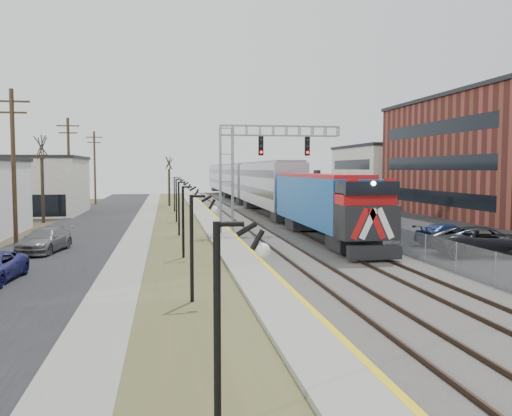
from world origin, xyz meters
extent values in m
plane|color=#473D2D|center=(0.00, 0.00, 0.00)|extent=(160.00, 160.00, 0.00)
cube|color=black|center=(-11.50, 35.00, 0.02)|extent=(7.00, 120.00, 0.04)
cube|color=gray|center=(-7.00, 35.00, 0.04)|extent=(2.00, 120.00, 0.08)
cube|color=#494F2A|center=(-4.00, 35.00, 0.03)|extent=(4.00, 120.00, 0.06)
cube|color=gray|center=(-1.00, 35.00, 0.12)|extent=(2.00, 120.00, 0.24)
cube|color=#595651|center=(4.00, 35.00, 0.10)|extent=(8.00, 120.00, 0.20)
cube|color=black|center=(16.00, 35.00, 0.02)|extent=(16.00, 120.00, 0.04)
cube|color=gold|center=(-0.12, 35.00, 0.24)|extent=(0.24, 120.00, 0.01)
cube|color=#2D2119|center=(1.25, 35.00, 0.28)|extent=(0.08, 120.00, 0.15)
cube|color=#2D2119|center=(2.75, 35.00, 0.28)|extent=(0.08, 120.00, 0.15)
cube|color=#2D2119|center=(4.75, 35.00, 0.28)|extent=(0.08, 120.00, 0.15)
cube|color=#2D2119|center=(6.25, 35.00, 0.28)|extent=(0.08, 120.00, 0.15)
cube|color=#13509B|center=(5.50, 22.84, 2.47)|extent=(3.00, 17.00, 4.25)
cube|color=black|center=(5.50, 14.14, 0.70)|extent=(2.80, 0.50, 0.70)
cube|color=gray|center=(5.50, 43.14, 3.01)|extent=(3.00, 22.00, 5.33)
cube|color=gray|center=(5.50, 65.94, 3.01)|extent=(3.00, 22.00, 5.33)
cube|color=gray|center=(5.50, 88.74, 3.01)|extent=(3.00, 22.00, 5.33)
cube|color=gray|center=(-0.50, 28.00, 4.00)|extent=(1.00, 1.00, 8.00)
cube|color=gray|center=(3.50, 28.00, 7.75)|extent=(9.00, 0.80, 0.80)
cube|color=black|center=(2.00, 27.55, 6.60)|extent=(0.35, 0.25, 1.40)
cube|color=black|center=(5.50, 27.55, 6.60)|extent=(0.35, 0.25, 1.40)
cylinder|color=black|center=(-4.00, -2.00, 2.00)|extent=(0.14, 0.14, 4.00)
cylinder|color=black|center=(-4.00, 8.00, 2.00)|extent=(0.14, 0.14, 4.00)
cylinder|color=black|center=(-4.00, 18.00, 2.00)|extent=(0.14, 0.14, 4.00)
cylinder|color=black|center=(-4.00, 28.00, 2.00)|extent=(0.14, 0.14, 4.00)
cylinder|color=black|center=(-4.00, 38.00, 2.00)|extent=(0.14, 0.14, 4.00)
cylinder|color=black|center=(-4.00, 50.00, 2.00)|extent=(0.14, 0.14, 4.00)
cylinder|color=#4C3823|center=(-14.50, 25.00, 5.00)|extent=(0.28, 0.28, 10.00)
cylinder|color=#4C3823|center=(-14.50, 45.00, 5.00)|extent=(0.28, 0.28, 10.00)
cylinder|color=#4C3823|center=(-14.50, 65.00, 5.00)|extent=(0.28, 0.28, 10.00)
cube|color=gray|center=(8.20, 35.00, 0.80)|extent=(0.04, 120.00, 1.60)
cube|color=beige|center=(-21.00, 50.00, 3.00)|extent=(14.00, 12.00, 6.00)
cube|color=brown|center=(30.00, 40.00, 6.00)|extent=(16.00, 26.00, 12.00)
cube|color=beige|center=(30.00, 65.00, 4.00)|extent=(16.00, 18.00, 8.00)
cylinder|color=#382D23|center=(-16.00, 40.00, 2.97)|extent=(0.30, 0.30, 5.95)
cylinder|color=#382D23|center=(-4.50, 60.00, 2.45)|extent=(0.30, 0.30, 4.90)
imported|color=black|center=(12.88, 15.99, 0.82)|extent=(6.28, 3.71, 1.64)
imported|color=navy|center=(13.04, 20.68, 0.67)|extent=(4.98, 3.41, 1.34)
imported|color=gray|center=(12.48, 37.89, 0.74)|extent=(4.69, 3.41, 1.49)
imported|color=#0C3D22|center=(12.84, 33.90, 0.76)|extent=(4.90, 3.00, 1.53)
imported|color=slate|center=(-12.01, 21.55, 0.70)|extent=(2.85, 5.13, 1.41)
camera|label=1|loc=(-4.89, -11.74, 4.96)|focal=38.00mm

